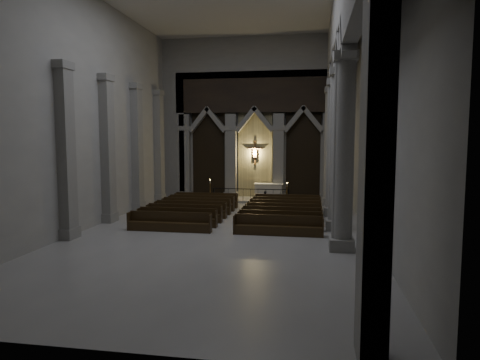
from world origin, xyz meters
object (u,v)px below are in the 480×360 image
(altar, at_px, (269,191))
(pews, at_px, (236,213))
(worshipper, at_px, (265,199))
(candle_stand_left, at_px, (210,196))
(altar_rail, at_px, (251,193))
(candle_stand_right, at_px, (287,198))

(altar, xyz_separation_m, pews, (-1.12, -7.63, -0.39))
(worshipper, bearing_deg, candle_stand_left, 136.20)
(altar_rail, distance_m, candle_stand_right, 2.59)
(altar, relative_size, candle_stand_left, 1.33)
(pews, bearing_deg, altar_rail, 90.00)
(candle_stand_left, height_order, worshipper, candle_stand_left)
(altar, bearing_deg, candle_stand_left, -160.73)
(altar_rail, height_order, candle_stand_right, candle_stand_right)
(altar_rail, relative_size, pews, 0.56)
(pews, bearing_deg, worshipper, 73.81)
(candle_stand_left, distance_m, pews, 6.88)
(altar, relative_size, worshipper, 1.97)
(altar_rail, bearing_deg, candle_stand_right, -0.76)
(candle_stand_left, distance_m, worshipper, 4.66)
(pews, bearing_deg, candle_stand_left, 115.89)
(worshipper, bearing_deg, candle_stand_right, 30.58)
(pews, height_order, worshipper, worshipper)
(altar_rail, xyz_separation_m, worshipper, (1.24, -1.63, -0.16))
(candle_stand_left, distance_m, candle_stand_right, 5.59)
(candle_stand_right, height_order, worshipper, candle_stand_right)
(candle_stand_left, height_order, candle_stand_right, candle_stand_left)
(pews, relative_size, worshipper, 8.81)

